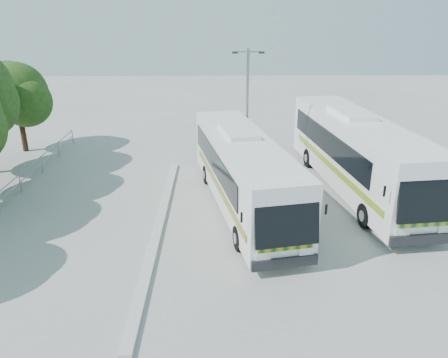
{
  "coord_description": "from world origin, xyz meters",
  "views": [
    {
      "loc": [
        0.23,
        -15.4,
        8.92
      ],
      "look_at": [
        0.6,
        2.92,
        1.84
      ],
      "focal_mm": 35.0,
      "sensor_mm": 36.0,
      "label": 1
    }
  ],
  "objects_px": {
    "tree_far_e": "(17,94)",
    "coach_adjacent": "(357,152)",
    "coach_main": "(243,171)",
    "lamppost": "(247,108)"
  },
  "relations": [
    {
      "from": "tree_far_e",
      "to": "coach_adjacent",
      "type": "distance_m",
      "value": 21.52
    },
    {
      "from": "coach_main",
      "to": "lamppost",
      "type": "bearing_deg",
      "value": 73.09
    },
    {
      "from": "coach_main",
      "to": "coach_adjacent",
      "type": "relative_size",
      "value": 0.91
    },
    {
      "from": "lamppost",
      "to": "coach_main",
      "type": "bearing_deg",
      "value": -96.41
    },
    {
      "from": "coach_adjacent",
      "to": "lamppost",
      "type": "height_order",
      "value": "lamppost"
    },
    {
      "from": "lamppost",
      "to": "tree_far_e",
      "type": "bearing_deg",
      "value": 161.54
    },
    {
      "from": "coach_main",
      "to": "tree_far_e",
      "type": "bearing_deg",
      "value": 135.51
    },
    {
      "from": "tree_far_e",
      "to": "lamppost",
      "type": "distance_m",
      "value": 15.39
    },
    {
      "from": "coach_adjacent",
      "to": "coach_main",
      "type": "bearing_deg",
      "value": -166.49
    },
    {
      "from": "coach_adjacent",
      "to": "tree_far_e",
      "type": "bearing_deg",
      "value": 154.12
    }
  ]
}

